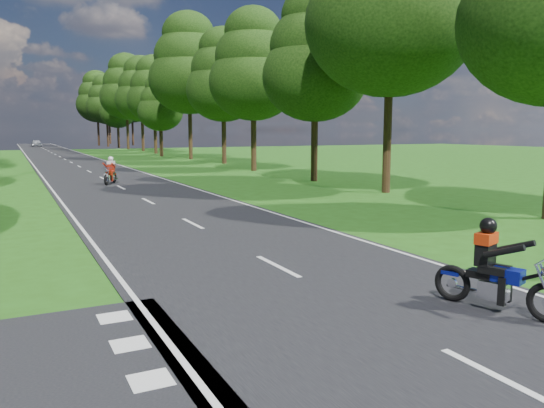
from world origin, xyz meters
TOP-DOWN VIEW (x-y plane):
  - ground at (0.00, 0.00)m, footprint 160.00×160.00m
  - main_road at (0.00, 50.00)m, footprint 7.00×140.00m
  - road_markings at (-0.14, 48.13)m, footprint 7.40×140.00m
  - treeline at (1.43, 60.06)m, footprint 40.00×115.35m
  - rider_near_blue at (1.92, -2.21)m, footprint 1.21×1.96m
  - rider_far_red at (-0.17, 22.09)m, footprint 1.34×1.92m
  - distant_car at (-0.57, 95.49)m, footprint 1.59×3.88m

SIDE VIEW (x-z plane):
  - ground at x=0.00m, z-range 0.00..0.00m
  - main_road at x=0.00m, z-range 0.00..0.02m
  - road_markings at x=-0.14m, z-range 0.02..0.03m
  - distant_car at x=-0.57m, z-range 0.02..1.34m
  - rider_far_red at x=-0.17m, z-range 0.02..1.55m
  - rider_near_blue at x=1.92m, z-range 0.02..1.57m
  - treeline at x=1.43m, z-range 0.86..15.65m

